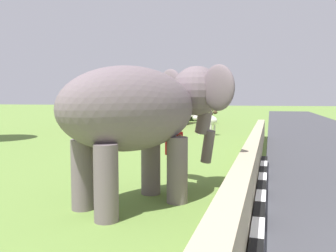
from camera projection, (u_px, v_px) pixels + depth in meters
The scene contains 8 objects.
barrier_parapet at pixel (243, 191), 6.24m from camera, with size 28.00×0.36×1.00m, color tan.
elephant at pixel (145, 111), 7.12m from camera, with size 3.95×3.55×2.94m.
person_handler at pixel (174, 151), 8.28m from camera, with size 0.48×0.58×1.66m.
bus_red at pixel (157, 100), 26.93m from camera, with size 9.64×3.21×3.50m.
bus_white at pixel (190, 100), 37.27m from camera, with size 8.24×3.88×3.50m.
cow_near at pixel (206, 121), 20.89m from camera, with size 1.29×1.85×1.23m.
cow_mid at pixel (205, 114), 30.53m from camera, with size 0.78×1.92×1.23m.
hill_east at pixel (143, 111), 63.12m from camera, with size 28.91×23.13×11.17m.
Camera 1 is at (-4.26, 3.19, 2.17)m, focal length 36.86 mm.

